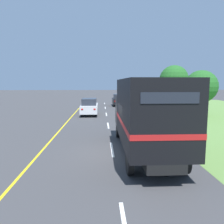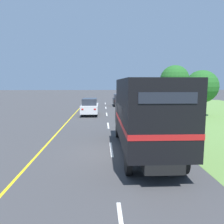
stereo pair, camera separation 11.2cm
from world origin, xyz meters
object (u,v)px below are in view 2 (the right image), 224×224
(lead_car_black_ahead, at_px, (119,100))
(roadside_tree_mid, at_px, (175,80))
(highway_sign, at_px, (191,106))
(horse_trailer_truck, at_px, (145,114))
(lead_car_white, at_px, (90,106))
(delineator_post, at_px, (185,138))
(roadside_tree_near, at_px, (202,87))

(lead_car_black_ahead, distance_m, roadside_tree_mid, 9.12)
(highway_sign, bearing_deg, horse_trailer_truck, -126.53)
(lead_car_black_ahead, distance_m, highway_sign, 17.16)
(horse_trailer_truck, bearing_deg, highway_sign, 53.47)
(lead_car_white, bearing_deg, delineator_post, -64.74)
(lead_car_black_ahead, height_order, highway_sign, highway_sign)
(roadside_tree_near, bearing_deg, lead_car_white, 173.16)
(lead_car_black_ahead, xyz_separation_m, roadside_tree_near, (7.93, -11.01, 2.21))
(horse_trailer_truck, relative_size, delineator_post, 8.40)
(highway_sign, xyz_separation_m, roadside_tree_near, (3.35, 5.51, 1.49))
(horse_trailer_truck, height_order, roadside_tree_near, roadside_tree_near)
(lead_car_white, relative_size, roadside_tree_near, 0.90)
(highway_sign, xyz_separation_m, delineator_post, (-2.57, -5.71, -1.14))
(lead_car_black_ahead, bearing_deg, roadside_tree_mid, -35.64)
(roadside_tree_mid, distance_m, delineator_post, 18.25)
(horse_trailer_truck, bearing_deg, roadside_tree_near, 55.74)
(horse_trailer_truck, distance_m, highway_sign, 8.51)
(lead_car_black_ahead, relative_size, highway_sign, 1.45)
(horse_trailer_truck, height_order, roadside_tree_mid, roadside_tree_mid)
(delineator_post, bearing_deg, horse_trailer_truck, -155.90)
(highway_sign, height_order, roadside_tree_near, roadside_tree_near)
(lead_car_white, relative_size, highway_sign, 1.62)
(roadside_tree_mid, bearing_deg, lead_car_black_ahead, 144.36)
(highway_sign, height_order, roadside_tree_mid, roadside_tree_mid)
(highway_sign, distance_m, roadside_tree_mid, 11.98)
(lead_car_black_ahead, xyz_separation_m, highway_sign, (4.58, -16.52, 0.72))
(roadside_tree_mid, bearing_deg, horse_trailer_truck, -112.18)
(horse_trailer_truck, relative_size, highway_sign, 2.94)
(horse_trailer_truck, height_order, lead_car_white, horse_trailer_truck)
(lead_car_white, height_order, roadside_tree_mid, roadside_tree_mid)
(highway_sign, distance_m, roadside_tree_near, 6.62)
(horse_trailer_truck, relative_size, roadside_tree_mid, 1.36)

